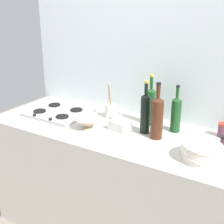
% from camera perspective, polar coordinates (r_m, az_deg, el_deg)
% --- Properties ---
extents(counter_block, '(1.80, 0.70, 0.90)m').
position_cam_1_polar(counter_block, '(2.37, 0.00, -13.03)').
color(counter_block, beige).
rests_on(counter_block, ground).
extents(backsplash_panel, '(1.90, 0.06, 2.54)m').
position_cam_1_polar(backsplash_panel, '(2.37, 4.86, 8.40)').
color(backsplash_panel, silver).
rests_on(backsplash_panel, ground).
extents(stovetop_hob, '(0.46, 0.38, 0.04)m').
position_cam_1_polar(stovetop_hob, '(2.45, -9.96, -0.05)').
color(stovetop_hob, '#B2B2B7').
rests_on(stovetop_hob, counter_block).
extents(plate_stack, '(0.23, 0.23, 0.09)m').
position_cam_1_polar(plate_stack, '(1.80, 16.31, -7.19)').
color(plate_stack, silver).
rests_on(plate_stack, counter_block).
extents(wine_bottle_leftmost, '(0.07, 0.07, 0.36)m').
position_cam_1_polar(wine_bottle_leftmost, '(2.05, 6.20, -0.05)').
color(wine_bottle_leftmost, black).
rests_on(wine_bottle_leftmost, counter_block).
extents(wine_bottle_mid_left, '(0.06, 0.06, 0.37)m').
position_cam_1_polar(wine_bottle_mid_left, '(2.19, 7.17, 1.25)').
color(wine_bottle_mid_left, '#19471E').
rests_on(wine_bottle_mid_left, counter_block).
extents(wine_bottle_mid_right, '(0.07, 0.07, 0.33)m').
position_cam_1_polar(wine_bottle_mid_right, '(2.11, 11.79, -0.32)').
color(wine_bottle_mid_right, '#19471E').
rests_on(wine_bottle_mid_right, counter_block).
extents(wine_bottle_rightmost, '(0.08, 0.08, 0.37)m').
position_cam_1_polar(wine_bottle_rightmost, '(1.97, 8.35, -0.85)').
color(wine_bottle_rightmost, '#472314').
rests_on(wine_bottle_rightmost, counter_block).
extents(mixing_bowl, '(0.18, 0.18, 0.08)m').
position_cam_1_polar(mixing_bowl, '(2.14, -4.55, -2.06)').
color(mixing_bowl, beige).
rests_on(mixing_bowl, counter_block).
extents(butter_dish, '(0.16, 0.13, 0.07)m').
position_cam_1_polar(butter_dish, '(2.11, 1.44, -2.57)').
color(butter_dish, white).
rests_on(butter_dish, counter_block).
extents(utensil_crock, '(0.08, 0.08, 0.28)m').
position_cam_1_polar(utensil_crock, '(2.33, -0.31, 0.45)').
color(utensil_crock, silver).
rests_on(utensil_crock, counter_block).
extents(condiment_jar_front, '(0.05, 0.05, 0.09)m').
position_cam_1_polar(condiment_jar_front, '(1.95, 20.12, -5.47)').
color(condiment_jar_front, '#66384C').
rests_on(condiment_jar_front, counter_block).
extents(condiment_jar_rear, '(0.07, 0.07, 0.09)m').
position_cam_1_polar(condiment_jar_rear, '(2.14, 19.88, -3.14)').
color(condiment_jar_rear, '#66384C').
rests_on(condiment_jar_rear, counter_block).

